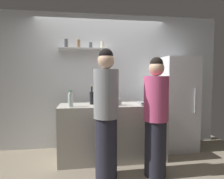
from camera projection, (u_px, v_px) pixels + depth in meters
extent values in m
plane|color=gray|center=(110.00, 175.00, 2.83)|extent=(5.28, 5.28, 0.00)
cube|color=white|center=(101.00, 81.00, 3.98)|extent=(4.80, 0.10, 2.60)
cube|color=silver|center=(85.00, 49.00, 3.73)|extent=(0.96, 0.22, 0.02)
cylinder|color=#4C4C51|center=(66.00, 43.00, 3.67)|extent=(0.06, 0.06, 0.16)
cylinder|color=olive|center=(78.00, 44.00, 3.71)|extent=(0.06, 0.06, 0.15)
cylinder|color=#4C4C51|center=(91.00, 45.00, 3.74)|extent=(0.06, 0.06, 0.11)
cylinder|color=beige|center=(102.00, 45.00, 3.77)|extent=(0.07, 0.07, 0.13)
cube|color=white|center=(178.00, 103.00, 3.82)|extent=(0.63, 0.57, 1.76)
cylinder|color=#99999E|center=(195.00, 101.00, 3.54)|extent=(0.02, 0.02, 0.45)
cube|color=#B7B2A8|center=(112.00, 132.00, 3.36)|extent=(1.75, 0.61, 0.93)
cube|color=gray|center=(149.00, 103.00, 3.29)|extent=(0.34, 0.24, 0.05)
cylinder|color=#B2B2B7|center=(119.00, 102.00, 3.26)|extent=(0.10, 0.10, 0.10)
cylinder|color=silver|center=(118.00, 98.00, 3.25)|extent=(0.01, 0.01, 0.17)
cylinder|color=silver|center=(117.00, 98.00, 3.26)|extent=(0.02, 0.02, 0.18)
cylinder|color=silver|center=(120.00, 98.00, 3.26)|extent=(0.01, 0.04, 0.18)
cylinder|color=silver|center=(118.00, 98.00, 3.24)|extent=(0.01, 0.01, 0.17)
cylinder|color=silver|center=(120.00, 98.00, 3.25)|extent=(0.01, 0.04, 0.16)
cylinder|color=silver|center=(120.00, 97.00, 3.24)|extent=(0.03, 0.04, 0.19)
cylinder|color=#472814|center=(110.00, 99.00, 3.12)|extent=(0.07, 0.07, 0.22)
cylinder|color=#472814|center=(110.00, 89.00, 3.11)|extent=(0.03, 0.03, 0.08)
cylinder|color=maroon|center=(110.00, 86.00, 3.11)|extent=(0.03, 0.03, 0.02)
cylinder|color=black|center=(92.00, 98.00, 3.32)|extent=(0.07, 0.07, 0.21)
cylinder|color=black|center=(92.00, 89.00, 3.31)|extent=(0.03, 0.03, 0.09)
cylinder|color=gold|center=(92.00, 86.00, 3.31)|extent=(0.03, 0.03, 0.02)
cylinder|color=silver|center=(71.00, 100.00, 3.04)|extent=(0.08, 0.08, 0.21)
cylinder|color=silver|center=(70.00, 92.00, 3.03)|extent=(0.04, 0.04, 0.03)
cylinder|color=#268C3F|center=(70.00, 91.00, 3.03)|extent=(0.05, 0.05, 0.02)
cylinder|color=#262633|center=(106.00, 148.00, 2.74)|extent=(0.30, 0.30, 0.83)
cylinder|color=gray|center=(106.00, 94.00, 2.69)|extent=(0.34, 0.34, 0.66)
sphere|color=#D8AD8C|center=(106.00, 61.00, 2.66)|extent=(0.23, 0.23, 0.23)
sphere|color=black|center=(106.00, 56.00, 2.65)|extent=(0.19, 0.19, 0.19)
cylinder|color=#262633|center=(155.00, 148.00, 2.80)|extent=(0.30, 0.30, 0.78)
cylinder|color=#D14C7F|center=(156.00, 98.00, 2.75)|extent=(0.34, 0.34, 0.62)
sphere|color=#D8AD8C|center=(157.00, 68.00, 2.72)|extent=(0.21, 0.21, 0.21)
sphere|color=black|center=(157.00, 64.00, 2.72)|extent=(0.18, 0.18, 0.18)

